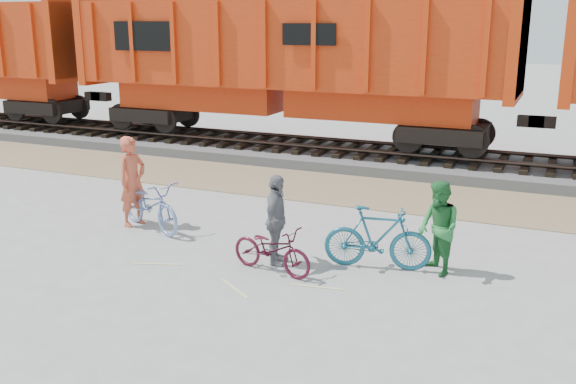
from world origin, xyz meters
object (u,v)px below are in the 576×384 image
hopper_car_center (286,60)px  person_woman (276,220)px  person_solo (132,181)px  bicycle_teal (378,238)px  bicycle_maroon (272,249)px  person_man (438,228)px  bicycle_blue (150,205)px

hopper_car_center → person_woman: (3.75, -8.90, -2.19)m
hopper_car_center → person_solo: bearing=-89.7°
bicycle_teal → bicycle_maroon: 1.85m
person_woman → person_solo: bearing=66.5°
bicycle_maroon → person_man: size_ratio=0.98×
person_woman → person_man: bearing=-85.8°
person_solo → person_man: 6.43m
bicycle_teal → hopper_car_center: bearing=21.9°
bicycle_maroon → person_woman: size_ratio=0.98×
bicycle_teal → bicycle_maroon: size_ratio=1.17×
hopper_car_center → bicycle_teal: size_ratio=7.50×
bicycle_blue → person_solo: (-0.50, 0.10, 0.43)m
bicycle_blue → bicycle_teal: bicycle_teal is taller
bicycle_maroon → person_woman: (-0.10, 0.40, 0.40)m
hopper_car_center → person_woman: hopper_car_center is taller
bicycle_blue → person_man: size_ratio=1.23×
bicycle_blue → person_solo: 0.67m
person_man → person_solo: bearing=-131.7°
hopper_car_center → person_solo: (0.04, -8.05, -2.05)m
bicycle_maroon → person_solo: 4.05m
person_woman → bicycle_teal: bearing=-83.9°
person_woman → bicycle_blue: bearing=66.3°
bicycle_blue → person_woman: person_woman is taller
bicycle_blue → hopper_car_center: bearing=27.4°
hopper_car_center → bicycle_blue: (0.54, -8.15, -2.48)m
bicycle_teal → person_solo: 5.45m
bicycle_maroon → person_solo: (-3.82, 1.25, 0.53)m
person_man → person_woman: (-2.71, -0.71, 0.00)m
bicycle_maroon → person_man: person_man is taller
bicycle_maroon → person_man: 2.86m
person_man → bicycle_teal: bearing=-119.1°
person_man → hopper_car_center: bearing=177.8°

